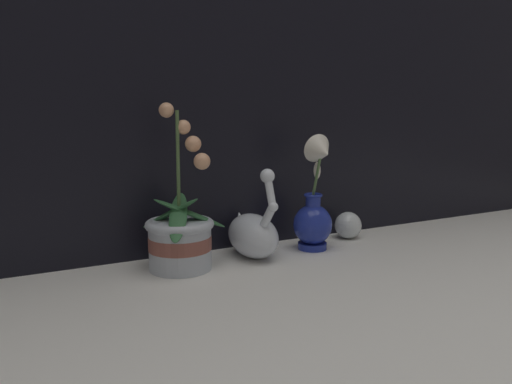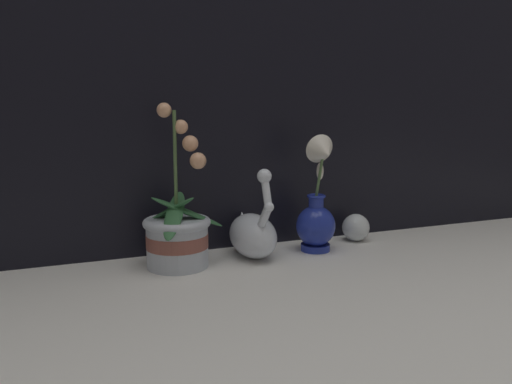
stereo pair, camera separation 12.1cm
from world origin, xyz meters
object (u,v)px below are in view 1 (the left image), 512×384
(blue_vase, at_px, (314,211))
(orchid_potted_plant, at_px, (180,235))
(swan_figurine, at_px, (253,233))
(glass_sphere, at_px, (348,225))

(blue_vase, bearing_deg, orchid_potted_plant, 179.19)
(swan_figurine, xyz_separation_m, blue_vase, (0.17, -0.02, 0.04))
(orchid_potted_plant, relative_size, swan_figurine, 1.65)
(swan_figurine, relative_size, glass_sphere, 3.00)
(swan_figurine, bearing_deg, blue_vase, -5.23)
(orchid_potted_plant, distance_m, glass_sphere, 0.51)
(orchid_potted_plant, distance_m, swan_figurine, 0.19)
(blue_vase, relative_size, glass_sphere, 3.96)
(blue_vase, bearing_deg, glass_sphere, 19.06)
(orchid_potted_plant, xyz_separation_m, glass_sphere, (0.51, 0.05, -0.04))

